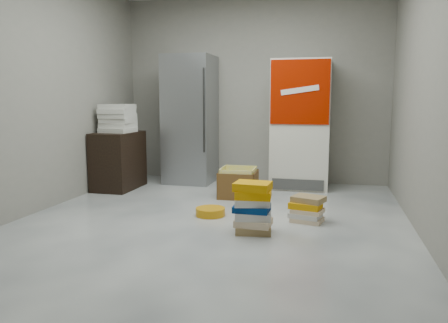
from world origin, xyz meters
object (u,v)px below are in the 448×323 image
steel_fridge (190,120)px  cardboard_box (238,185)px  coke_cooler (301,124)px  wood_shelf (118,161)px  phonebook_stack_main (253,208)px

steel_fridge → cardboard_box: (0.93, -0.85, -0.79)m
coke_cooler → steel_fridge: bearing=179.8°
steel_fridge → wood_shelf: (-0.83, -0.73, -0.55)m
coke_cooler → phonebook_stack_main: coke_cooler is taller
steel_fridge → cardboard_box: steel_fridge is taller
wood_shelf → phonebook_stack_main: (2.21, -1.59, -0.16)m
phonebook_stack_main → cardboard_box: phonebook_stack_main is taller
steel_fridge → wood_shelf: 1.23m
phonebook_stack_main → steel_fridge: bearing=115.7°
steel_fridge → phonebook_stack_main: 2.79m
steel_fridge → cardboard_box: bearing=-42.6°
steel_fridge → cardboard_box: size_ratio=3.88×
phonebook_stack_main → wood_shelf: bearing=139.2°
wood_shelf → cardboard_box: wood_shelf is taller
wood_shelf → cardboard_box: (1.76, -0.12, -0.24)m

